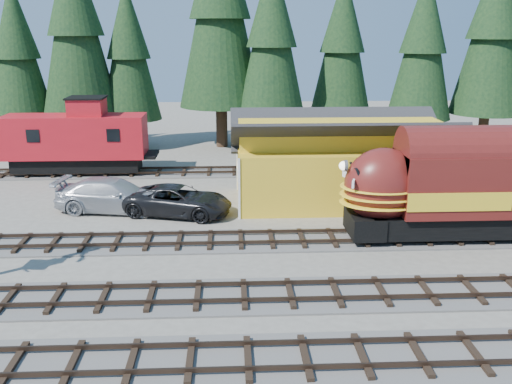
{
  "coord_description": "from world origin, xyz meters",
  "views": [
    {
      "loc": [
        -6.49,
        -22.12,
        10.01
      ],
      "look_at": [
        -5.25,
        4.0,
        2.53
      ],
      "focal_mm": 40.0,
      "sensor_mm": 36.0,
      "label": 1
    }
  ],
  "objects_px": {
    "depot": "(340,153)",
    "pickup_truck_b": "(113,195)",
    "locomotive": "(494,189)",
    "caboose": "(76,140)",
    "pickup_truck_a": "(178,200)"
  },
  "relations": [
    {
      "from": "depot",
      "to": "locomotive",
      "type": "relative_size",
      "value": 0.81
    },
    {
      "from": "caboose",
      "to": "pickup_truck_b",
      "type": "xyz_separation_m",
      "value": [
        4.13,
        -8.72,
        -1.59
      ]
    },
    {
      "from": "depot",
      "to": "locomotive",
      "type": "height_order",
      "value": "depot"
    },
    {
      "from": "locomotive",
      "to": "pickup_truck_b",
      "type": "xyz_separation_m",
      "value": [
        -19.52,
        5.28,
        -1.57
      ]
    },
    {
      "from": "depot",
      "to": "pickup_truck_b",
      "type": "relative_size",
      "value": 1.98
    },
    {
      "from": "locomotive",
      "to": "pickup_truck_b",
      "type": "relative_size",
      "value": 2.43
    },
    {
      "from": "caboose",
      "to": "depot",
      "type": "bearing_deg",
      "value": -23.48
    },
    {
      "from": "pickup_truck_b",
      "to": "pickup_truck_a",
      "type": "bearing_deg",
      "value": -94.8
    },
    {
      "from": "pickup_truck_a",
      "to": "pickup_truck_b",
      "type": "relative_size",
      "value": 0.92
    },
    {
      "from": "caboose",
      "to": "pickup_truck_a",
      "type": "bearing_deg",
      "value": -50.53
    },
    {
      "from": "depot",
      "to": "locomotive",
      "type": "xyz_separation_m",
      "value": [
        6.39,
        -6.5,
        -0.46
      ]
    },
    {
      "from": "locomotive",
      "to": "caboose",
      "type": "distance_m",
      "value": 27.49
    },
    {
      "from": "caboose",
      "to": "pickup_truck_a",
      "type": "xyz_separation_m",
      "value": [
        7.88,
        -9.57,
        -1.7
      ]
    },
    {
      "from": "depot",
      "to": "pickup_truck_b",
      "type": "distance_m",
      "value": 13.35
    },
    {
      "from": "depot",
      "to": "pickup_truck_a",
      "type": "distance_m",
      "value": 9.85
    }
  ]
}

